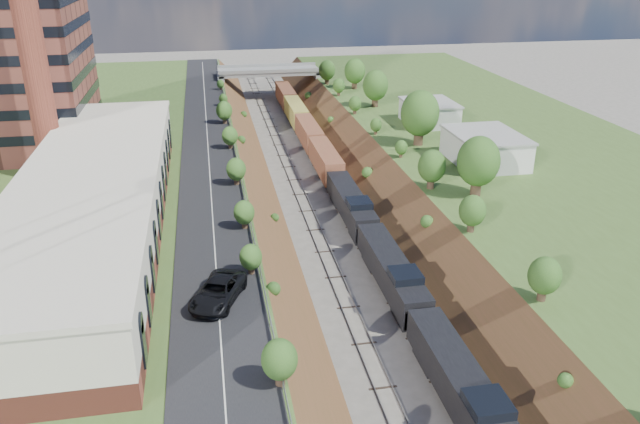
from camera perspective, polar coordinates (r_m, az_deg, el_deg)
platform_left at (r=94.83m, az=-20.63°, el=2.38°), size 44.00×180.00×5.00m
platform_right at (r=104.95m, az=17.53°, el=4.73°), size 44.00×180.00×5.00m
embankment_left at (r=94.13m, az=-7.18°, el=1.96°), size 10.00×180.00×10.00m
embankment_right at (r=97.64m, az=5.81°, el=2.81°), size 10.00×180.00×10.00m
rail_left_track at (r=94.85m, az=-2.12°, el=2.35°), size 1.58×180.00×0.18m
rail_right_track at (r=95.69m, az=0.97°, el=2.55°), size 1.58×180.00×0.18m
road at (r=92.35m, az=-10.13°, el=4.68°), size 8.00×180.00×0.10m
guardrail at (r=92.09m, az=-7.59°, el=5.12°), size 0.10×171.00×0.70m
commercial_building at (r=71.57m, az=-19.99°, el=1.09°), size 14.30×62.30×7.00m
smokestack at (r=86.77m, az=-25.18°, el=15.30°), size 3.20×3.20×40.00m
overpass at (r=153.31m, az=-4.68°, el=12.19°), size 24.50×8.30×7.40m
white_building_near at (r=92.66m, az=14.84°, el=5.60°), size 9.00×12.00×4.00m
white_building_far at (r=112.05m, az=9.95°, el=8.87°), size 8.00×10.00×3.60m
tree_right_large at (r=78.93m, az=14.29°, el=4.47°), size 5.25×5.25×7.61m
tree_left_crest at (r=54.81m, az=-5.53°, el=-6.03°), size 2.45×2.45×3.55m
freight_train at (r=96.78m, az=0.74°, el=4.33°), size 2.98×120.39×4.55m
suv at (r=55.13m, az=-9.31°, el=-7.18°), size 5.82×7.88×1.99m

